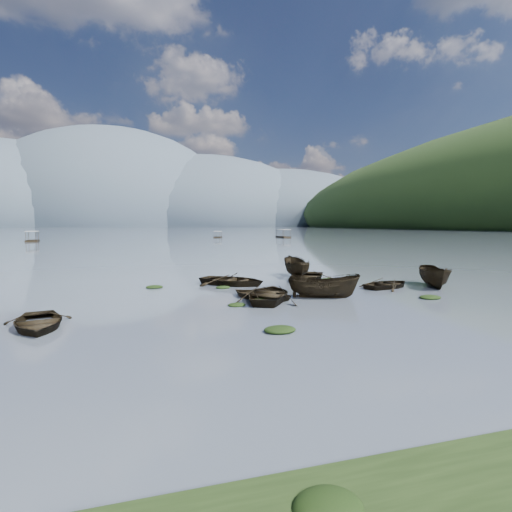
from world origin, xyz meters
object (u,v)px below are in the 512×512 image
object	(u,v)px
rowboat_3	(259,298)
pontoon_centre	(218,238)
pontoon_left	(32,242)
rowboat_0	(38,328)

from	to	relation	value
rowboat_3	pontoon_centre	xyz separation A→B (m)	(18.28, 106.20, 0.00)
pontoon_left	pontoon_centre	xyz separation A→B (m)	(50.92, 15.61, 0.00)
rowboat_3	pontoon_left	size ratio (longest dim) A/B	0.60
rowboat_3	pontoon_centre	size ratio (longest dim) A/B	0.76
rowboat_0	pontoon_centre	size ratio (longest dim) A/B	0.78
rowboat_0	rowboat_3	xyz separation A→B (m)	(11.14, 3.89, 0.00)
rowboat_0	pontoon_centre	distance (m)	113.96
rowboat_0	rowboat_3	bearing A→B (deg)	8.65
rowboat_0	pontoon_left	distance (m)	96.90
pontoon_left	pontoon_centre	distance (m)	53.26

